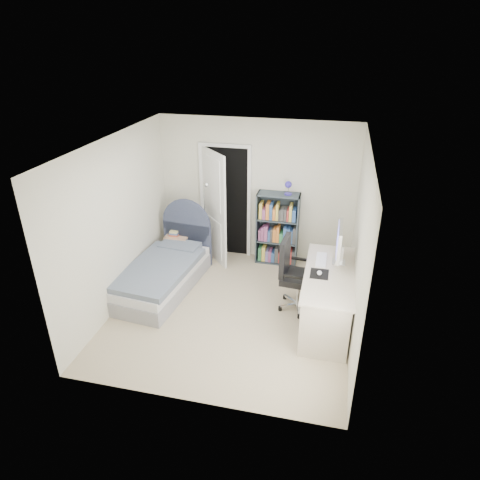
% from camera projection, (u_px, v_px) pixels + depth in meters
% --- Properties ---
extents(room_shell, '(3.50, 3.70, 2.60)m').
position_uv_depth(room_shell, '(231.00, 235.00, 5.85)').
color(room_shell, tan).
rests_on(room_shell, ground).
extents(door, '(0.92, 0.63, 2.06)m').
position_uv_depth(door, '(218.00, 204.00, 7.45)').
color(door, black).
rests_on(door, ground).
extents(bed, '(1.10, 2.03, 1.20)m').
position_uv_depth(bed, '(165.00, 272.00, 6.88)').
color(bed, gray).
rests_on(bed, ground).
extents(nightstand, '(0.40, 0.40, 0.60)m').
position_uv_depth(nightstand, '(178.00, 240.00, 7.63)').
color(nightstand, '#D8A684').
rests_on(nightstand, ground).
extents(floor_lamp, '(0.21, 0.21, 1.49)m').
position_uv_depth(floor_lamp, '(206.00, 229.00, 7.52)').
color(floor_lamp, silver).
rests_on(floor_lamp, ground).
extents(bookcase, '(0.72, 0.31, 1.54)m').
position_uv_depth(bookcase, '(278.00, 231.00, 7.48)').
color(bookcase, '#39454E').
rests_on(bookcase, ground).
extents(desk, '(0.67, 1.67, 1.37)m').
position_uv_depth(desk, '(327.00, 295.00, 5.95)').
color(desk, beige).
rests_on(desk, ground).
extents(office_chair, '(0.59, 0.60, 1.13)m').
position_uv_depth(office_chair, '(293.00, 271.00, 6.22)').
color(office_chair, silver).
rests_on(office_chair, ground).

